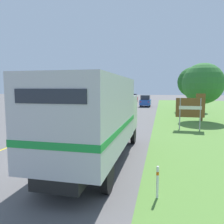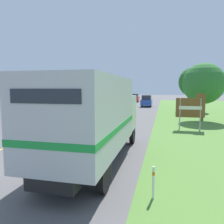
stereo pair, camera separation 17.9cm
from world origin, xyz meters
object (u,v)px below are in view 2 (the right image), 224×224
(lead_car_white, at_px, (111,106))
(roadside_tree_near, at_px, (204,84))
(horse_trailer_truck, at_px, (94,116))
(highway_sign, at_px, (191,108))
(lead_car_red_ahead, at_px, (135,98))
(roadside_tree_mid, at_px, (194,82))
(delineator_post, at_px, (153,181))
(lead_car_blue_ahead, at_px, (147,101))

(lead_car_white, bearing_deg, roadside_tree_near, -20.74)
(horse_trailer_truck, distance_m, highway_sign, 10.15)
(lead_car_red_ahead, distance_m, highway_sign, 34.30)
(highway_sign, relative_size, roadside_tree_mid, 0.46)
(roadside_tree_near, xyz_separation_m, delineator_post, (-3.93, -16.50, -3.13))
(highway_sign, distance_m, roadside_tree_near, 5.74)
(highway_sign, bearing_deg, roadside_tree_mid, 82.29)
(lead_car_blue_ahead, bearing_deg, roadside_tree_near, -67.25)
(delineator_post, bearing_deg, roadside_tree_mid, 80.72)
(horse_trailer_truck, distance_m, roadside_tree_mid, 24.44)
(horse_trailer_truck, xyz_separation_m, roadside_tree_near, (6.50, 14.04, 1.62))
(lead_car_red_ahead, distance_m, roadside_tree_near, 30.01)
(roadside_tree_near, distance_m, delineator_post, 17.25)
(lead_car_red_ahead, relative_size, delineator_post, 4.07)
(horse_trailer_truck, bearing_deg, lead_car_blue_ahead, 90.15)
(lead_car_red_ahead, height_order, roadside_tree_near, roadside_tree_near)
(lead_car_red_ahead, relative_size, roadside_tree_mid, 0.63)
(highway_sign, xyz_separation_m, delineator_post, (-2.26, -11.37, -1.17))
(lead_car_white, height_order, lead_car_red_ahead, lead_car_white)
(roadside_tree_mid, bearing_deg, lead_car_blue_ahead, 137.26)
(lead_car_blue_ahead, height_order, highway_sign, highway_sign)
(lead_car_red_ahead, xyz_separation_m, roadside_tree_near, (10.26, -28.08, 2.68))
(lead_car_red_ahead, bearing_deg, roadside_tree_mid, -60.61)
(lead_car_white, bearing_deg, delineator_post, -73.21)
(lead_car_blue_ahead, xyz_separation_m, highway_sign, (4.91, -20.82, 0.67))
(roadside_tree_mid, distance_m, delineator_post, 26.43)
(highway_sign, height_order, roadside_tree_near, roadside_tree_near)
(horse_trailer_truck, relative_size, lead_car_red_ahead, 2.16)
(lead_car_red_ahead, bearing_deg, highway_sign, -75.49)
(lead_car_white, xyz_separation_m, roadside_tree_mid, (10.35, 5.54, 3.05))
(lead_car_white, bearing_deg, lead_car_blue_ahead, 73.71)
(horse_trailer_truck, bearing_deg, lead_car_red_ahead, 95.10)
(roadside_tree_near, relative_size, delineator_post, 5.91)
(lead_car_red_ahead, height_order, highway_sign, highway_sign)
(roadside_tree_mid, height_order, delineator_post, roadside_tree_mid)
(highway_sign, bearing_deg, lead_car_white, 133.19)
(lead_car_white, bearing_deg, horse_trailer_truck, -78.75)
(horse_trailer_truck, distance_m, roadside_tree_near, 15.56)
(lead_car_white, height_order, roadside_tree_near, roadside_tree_near)
(lead_car_blue_ahead, relative_size, roadside_tree_mid, 0.66)
(lead_car_blue_ahead, relative_size, lead_car_red_ahead, 1.04)
(lead_car_blue_ahead, distance_m, delineator_post, 32.31)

